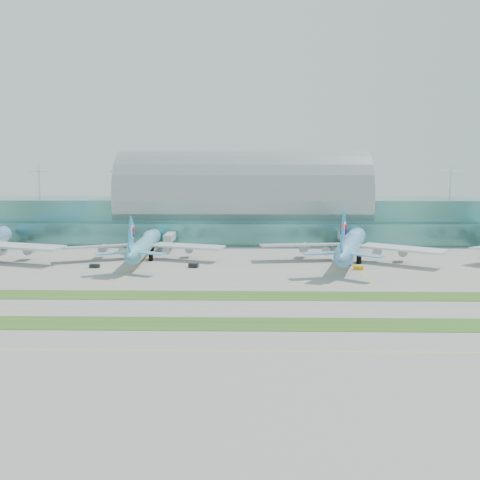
{
  "coord_description": "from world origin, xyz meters",
  "views": [
    {
      "loc": [
        4.71,
        -163.1,
        36.93
      ],
      "look_at": [
        0.0,
        55.0,
        9.0
      ],
      "focal_mm": 45.0,
      "sensor_mm": 36.0,
      "label": 1
    }
  ],
  "objects": [
    {
      "name": "taxiline_d",
      "position": [
        0.0,
        40.0,
        0.01
      ],
      "size": [
        420.0,
        0.35,
        0.01
      ],
      "primitive_type": "cube",
      "color": "yellow",
      "rests_on": "ground"
    },
    {
      "name": "taxiline_b",
      "position": [
        0.0,
        -14.0,
        0.01
      ],
      "size": [
        420.0,
        0.35,
        0.01
      ],
      "primitive_type": "cube",
      "color": "yellow",
      "rests_on": "ground"
    },
    {
      "name": "gse_f",
      "position": [
        38.6,
        52.43,
        0.84
      ],
      "size": [
        3.54,
        2.11,
        1.67
      ],
      "primitive_type": "cube",
      "rotation": [
        0.0,
        0.0,
        0.15
      ],
      "color": "black",
      "rests_on": "ground"
    },
    {
      "name": "terminal",
      "position": [
        0.01,
        128.79,
        14.23
      ],
      "size": [
        340.0,
        69.1,
        36.0
      ],
      "color": "#3D7A75",
      "rests_on": "ground"
    },
    {
      "name": "grass_strip_far",
      "position": [
        0.0,
        2.0,
        0.04
      ],
      "size": [
        420.0,
        12.0,
        0.08
      ],
      "primitive_type": "cube",
      "color": "#2D591E",
      "rests_on": "ground"
    },
    {
      "name": "grass_strip_near",
      "position": [
        0.0,
        -28.0,
        0.04
      ],
      "size": [
        420.0,
        12.0,
        0.08
      ],
      "primitive_type": "cube",
      "color": "#2D591E",
      "rests_on": "ground"
    },
    {
      "name": "taxiline_a",
      "position": [
        0.0,
        -48.0,
        0.01
      ],
      "size": [
        420.0,
        0.35,
        0.01
      ],
      "primitive_type": "cube",
      "color": "yellow",
      "rests_on": "ground"
    },
    {
      "name": "ground",
      "position": [
        0.0,
        0.0,
        0.0
      ],
      "size": [
        700.0,
        700.0,
        0.0
      ],
      "primitive_type": "plane",
      "color": "gray",
      "rests_on": "ground"
    },
    {
      "name": "gse_e",
      "position": [
        41.7,
        44.52,
        0.65
      ],
      "size": [
        3.72,
        2.65,
        1.3
      ],
      "primitive_type": "cube",
      "rotation": [
        0.0,
        0.0,
        -0.32
      ],
      "color": "#EAA50D",
      "rests_on": "ground"
    },
    {
      "name": "gse_d",
      "position": [
        -16.44,
        47.56,
        0.8
      ],
      "size": [
        3.74,
        2.69,
        1.59
      ],
      "primitive_type": "cube",
      "rotation": [
        0.0,
        0.0,
        -0.26
      ],
      "color": "black",
      "rests_on": "ground"
    },
    {
      "name": "taxiline_c",
      "position": [
        0.0,
        18.0,
        0.01
      ],
      "size": [
        420.0,
        0.35,
        0.01
      ],
      "primitive_type": "cube",
      "color": "yellow",
      "rests_on": "ground"
    },
    {
      "name": "airliner_c",
      "position": [
        42.08,
        62.59,
        6.69
      ],
      "size": [
        67.44,
        77.83,
        21.7
      ],
      "rotation": [
        0.0,
        0.0,
        -0.24
      ],
      "color": "#6BB0EC",
      "rests_on": "ground"
    },
    {
      "name": "gse_c",
      "position": [
        -51.56,
        46.49,
        0.68
      ],
      "size": [
        3.63,
        1.99,
        1.36
      ],
      "primitive_type": "cube",
      "rotation": [
        0.0,
        0.0,
        -0.08
      ],
      "color": "black",
      "rests_on": "ground"
    },
    {
      "name": "airliner_b",
      "position": [
        -37.08,
        65.96,
        6.03
      ],
      "size": [
        62.6,
        71.05,
        19.56
      ],
      "rotation": [
        0.0,
        0.0,
        0.04
      ],
      "color": "#5EB3D0",
      "rests_on": "ground"
    }
  ]
}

